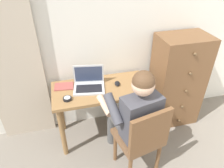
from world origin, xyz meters
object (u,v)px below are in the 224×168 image
Objects in this scene: person_seated at (133,112)px; desk at (102,97)px; laptop at (89,83)px; desk_clock at (67,99)px; notebook_pad at (64,86)px; dresser at (177,81)px; computer_mouse at (117,83)px; chair at (142,138)px.

desk is at bearing 117.48° from person_seated.
laptop is 4.19× the size of desk_clock.
laptop is at bearing -9.32° from notebook_pad.
dresser is 1.14m from laptop.
computer_mouse is at bearing 4.84° from desk.
desk_clock is (-0.26, -0.17, -0.04)m from laptop.
dresser is (1.00, 0.07, 0.01)m from desk.
notebook_pad is (-0.02, 0.25, -0.01)m from desk_clock.
computer_mouse is (0.32, -0.03, -0.04)m from laptop.
desk is at bearing -162.94° from computer_mouse.
laptop reaches higher than chair.
dresser is at bearing 4.27° from notebook_pad.
chair is at bearing -37.47° from desk_clock.
laptop is 0.31m from desk_clock.
desk is at bearing -176.21° from dresser.
person_seated is 5.79× the size of notebook_pad.
chair reaches higher than desk.
dresser is 3.22× the size of laptop.
chair is 0.82m from laptop.
desk_clock is 0.43× the size of notebook_pad.
computer_mouse is at bearing -176.46° from dresser.
dresser is 13.50× the size of desk_clock.
desk_clock is at bearing 142.53° from chair.
laptop reaches higher than notebook_pad.
desk_clock is (-0.39, -0.13, 0.14)m from desk.
computer_mouse is at bearing -5.32° from laptop.
person_seated is at bearing -53.69° from laptop.
laptop reaches higher than desk_clock.
laptop is (-1.13, -0.02, 0.17)m from dresser.
computer_mouse is at bearing 96.40° from chair.
chair is 4.27× the size of notebook_pad.
person_seated is 12.15× the size of computer_mouse.
desk is 0.90× the size of person_seated.
notebook_pad is (-0.64, 0.57, 0.04)m from person_seated.
person_seated reaches higher than laptop.
desk is at bearing 18.10° from desk_clock.
computer_mouse is at bearing 94.74° from person_seated.
laptop is at bearing -178.98° from dresser.
chair is (-0.74, -0.69, -0.10)m from dresser.
desk is 1.22× the size of chair.
dresser reaches higher than desk.
chair is 2.38× the size of laptop.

